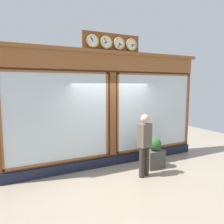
% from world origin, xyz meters
% --- Properties ---
extents(ground_plane, '(14.00, 14.00, 0.00)m').
position_xyz_m(ground_plane, '(0.00, 2.80, 0.00)').
color(ground_plane, gray).
extents(shop_facade, '(6.33, 0.42, 3.92)m').
position_xyz_m(shop_facade, '(-0.00, -0.13, 1.73)').
color(shop_facade, brown).
rests_on(shop_facade, ground_plane).
extents(pedestrian, '(0.41, 0.31, 1.69)m').
position_xyz_m(pedestrian, '(-0.42, 1.11, 0.93)').
color(pedestrian, '#312A24').
rests_on(pedestrian, ground_plane).
extents(planter_box, '(0.56, 0.36, 0.53)m').
position_xyz_m(planter_box, '(-1.04, 0.75, 0.27)').
color(planter_box, '#4C4742').
rests_on(planter_box, ground_plane).
extents(planter_shrub, '(0.38, 0.38, 0.38)m').
position_xyz_m(planter_shrub, '(-1.04, 0.75, 0.73)').
color(planter_shrub, '#285623').
rests_on(planter_shrub, planter_box).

